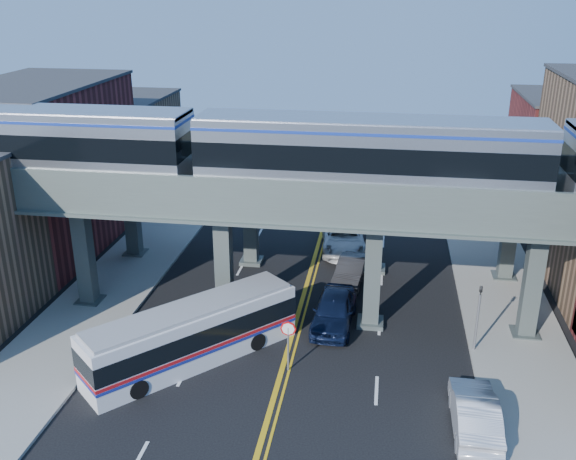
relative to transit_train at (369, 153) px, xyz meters
name	(u,v)px	position (x,y,z in m)	size (l,w,h in m)	color
ground	(271,408)	(-3.52, -8.00, -9.47)	(120.00, 120.00, 0.00)	black
sidewalk_west	(113,287)	(-15.02, 2.00, -9.39)	(5.00, 70.00, 0.16)	gray
sidewalk_east	(508,315)	(7.98, 2.00, -9.39)	(5.00, 70.00, 0.16)	gray
building_west_b	(42,168)	(-22.02, 8.00, -3.97)	(8.00, 14.00, 11.00)	maroon
building_west_c	(121,145)	(-22.02, 21.00, -5.47)	(8.00, 10.00, 8.00)	#886446
building_east_c	(568,156)	(14.98, 21.00, -4.97)	(8.00, 10.00, 9.00)	maroon
elevated_viaduct_near	(297,207)	(-3.52, 0.00, -3.00)	(52.00, 3.60, 7.40)	#404A49
elevated_viaduct_far	(313,170)	(-3.52, 7.00, -3.00)	(52.00, 3.60, 7.40)	#404A49
transit_train	(369,153)	(0.00, 0.00, 0.00)	(52.32, 3.28, 3.84)	black
stop_sign	(288,338)	(-3.22, -5.00, -7.71)	(0.76, 0.09, 2.63)	slate
traffic_signal	(478,311)	(5.68, -2.00, -7.17)	(0.15, 0.18, 4.10)	slate
transit_bus	(192,335)	(-7.90, -4.89, -8.04)	(9.11, 9.55, 2.78)	silver
car_lane_a	(334,310)	(-1.47, -0.37, -8.58)	(2.09, 5.21, 1.77)	black
car_lane_b	(351,271)	(-0.89, 4.97, -8.70)	(1.62, 4.66, 1.54)	#29282B
car_lane_c	(344,238)	(-1.72, 10.07, -8.60)	(2.88, 6.24, 1.73)	silver
car_lane_d	(365,207)	(-0.56, 16.90, -8.63)	(2.36, 5.80, 1.68)	#A1A2A6
car_parked_curb	(475,413)	(4.98, -8.11, -8.65)	(1.73, 4.96, 1.63)	silver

